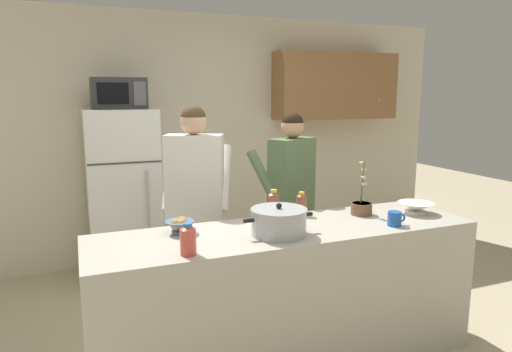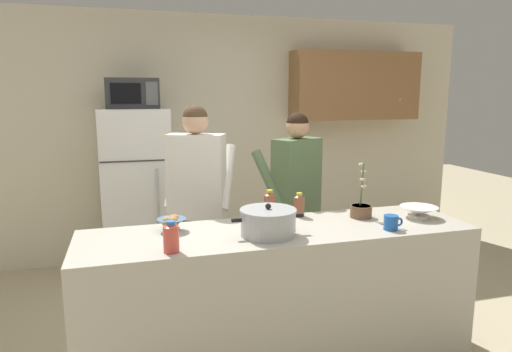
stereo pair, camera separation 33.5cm
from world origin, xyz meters
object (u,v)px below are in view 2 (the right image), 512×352
bottle_mid_counter (270,205)px  microwave (132,93)px  person_near_pot (197,187)px  bottle_far_corner (299,205)px  coffee_mug (391,223)px  bottle_near_edge (171,237)px  empty_bowl (419,211)px  refrigerator (137,193)px  bread_bowl (172,223)px  potted_orchid (361,209)px  cooking_pot (268,222)px  person_by_sink (296,187)px

bottle_mid_counter → microwave: bearing=118.5°
person_near_pot → bottle_far_corner: bearing=-39.5°
coffee_mug → bottle_near_edge: 1.38m
bottle_mid_counter → bottle_far_corner: size_ratio=1.20×
microwave → person_near_pot: size_ratio=0.28×
empty_bowl → microwave: bearing=135.4°
person_near_pot → bottle_mid_counter: (0.42, -0.53, -0.04)m
person_near_pot → coffee_mug: size_ratio=12.91×
refrigerator → bread_bowl: 1.71m
microwave → potted_orchid: microwave is taller
empty_bowl → bottle_far_corner: (-0.79, 0.26, 0.04)m
refrigerator → bottle_near_edge: size_ratio=9.31×
bread_bowl → potted_orchid: potted_orchid is taller
cooking_pot → empty_bowl: 1.13m
cooking_pot → empty_bowl: (1.13, 0.09, -0.04)m
empty_bowl → coffee_mug: bearing=-150.1°
person_by_sink → bread_bowl: bearing=-148.9°
refrigerator → microwave: 0.96m
microwave → empty_bowl: 2.73m
bottle_mid_counter → bottle_far_corner: 0.22m
potted_orchid → bottle_near_edge: bearing=-165.5°
bread_bowl → cooking_pot: bearing=-24.3°
bottle_near_edge → microwave: bearing=93.7°
refrigerator → bottle_mid_counter: 1.82m
refrigerator → microwave: size_ratio=3.41×
microwave → coffee_mug: (1.52, -2.03, -0.81)m
cooking_pot → potted_orchid: (0.75, 0.21, -0.02)m
person_by_sink → bottle_mid_counter: bearing=-126.2°
microwave → bottle_far_corner: 2.05m
refrigerator → empty_bowl: size_ratio=6.31×
cooking_pot → person_near_pot: bearing=108.6°
person_near_pot → coffee_mug: person_near_pot is taller
person_near_pot → bread_bowl: person_near_pot is taller
refrigerator → potted_orchid: 2.29m
person_near_pot → bottle_mid_counter: size_ratio=8.30×
bottle_far_corner → microwave: bearing=124.3°
coffee_mug → bottle_mid_counter: size_ratio=0.64×
bread_bowl → bottle_near_edge: 0.39m
empty_bowl → bottle_far_corner: bearing=161.4°
coffee_mug → bottle_far_corner: (-0.45, 0.46, 0.04)m
bottle_near_edge → bottle_mid_counter: bearing=34.4°
person_by_sink → bottle_near_edge: person_by_sink is taller
person_near_pot → potted_orchid: size_ratio=4.34×
empty_bowl → bottle_mid_counter: size_ratio=1.27×
cooking_pot → potted_orchid: bearing=15.8°
bread_bowl → potted_orchid: (1.30, -0.04, 0.01)m
refrigerator → empty_bowl: 2.63m
cooking_pot → bottle_mid_counter: bearing=70.9°
bottle_mid_counter → bread_bowl: bearing=-171.3°
person_near_pot → bottle_mid_counter: person_near_pot is taller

